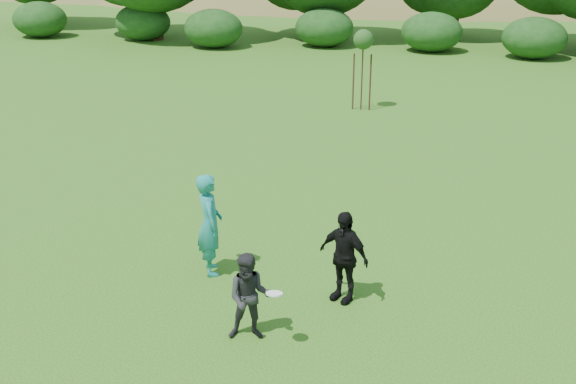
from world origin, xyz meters
name	(u,v)px	position (x,y,z in m)	size (l,w,h in m)	color
ground	(250,308)	(0.00, 0.00, 0.00)	(120.00, 120.00, 0.00)	#19470C
player_teal	(210,224)	(-1.13, 1.20, 1.02)	(0.74, 0.49, 2.04)	#1B7B77
player_grey	(250,297)	(0.26, -0.90, 0.76)	(0.74, 0.58, 1.52)	#262528
player_black	(344,256)	(1.55, 0.71, 0.87)	(1.02, 0.42, 1.74)	black
frisbee	(274,294)	(0.73, -1.14, 1.01)	(0.27, 0.27, 0.07)	white
sapling	(363,42)	(0.07, 14.34, 2.42)	(0.70, 0.70, 2.85)	#362015
hillside	(416,93)	(-0.56, 68.45, -11.97)	(150.00, 72.00, 52.00)	olive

